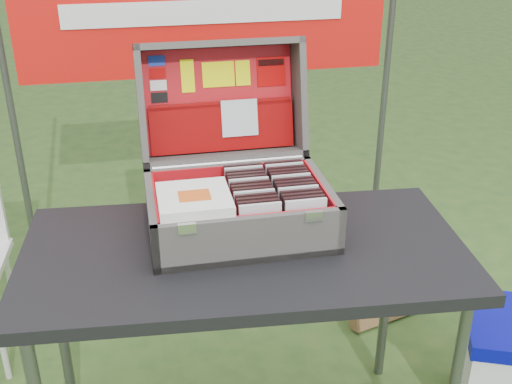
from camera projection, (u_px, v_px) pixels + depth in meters
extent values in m
cube|color=black|center=(244.00, 253.00, 1.91)|extent=(1.36, 0.76, 0.04)
cylinder|color=#59595B|center=(62.00, 332.00, 2.23)|extent=(0.04, 0.04, 0.78)
cylinder|color=#59595B|center=(387.00, 292.00, 2.44)|extent=(0.04, 0.04, 0.78)
cube|color=#5D5956|center=(239.00, 228.00, 1.99)|extent=(0.55, 0.39, 0.02)
cube|color=#5D5956|center=(251.00, 240.00, 1.80)|extent=(0.55, 0.02, 0.15)
cube|color=#5D5956|center=(229.00, 184.00, 2.12)|extent=(0.55, 0.02, 0.15)
cube|color=#5D5956|center=(152.00, 218.00, 1.91)|extent=(0.02, 0.39, 0.15)
cube|color=#5D5956|center=(322.00, 202.00, 2.01)|extent=(0.02, 0.39, 0.15)
cube|color=red|center=(239.00, 224.00, 1.98)|extent=(0.51, 0.35, 0.01)
cube|color=silver|center=(187.00, 229.00, 1.73)|extent=(0.05, 0.01, 0.03)
cube|color=silver|center=(314.00, 216.00, 1.79)|extent=(0.05, 0.01, 0.03)
cylinder|color=silver|center=(228.00, 163.00, 2.10)|extent=(0.50, 0.02, 0.02)
cube|color=#5D5956|center=(219.00, 100.00, 2.19)|extent=(0.55, 0.12, 0.39)
cube|color=#5D5956|center=(218.00, 43.00, 2.09)|extent=(0.55, 0.15, 0.06)
cube|color=#5D5956|center=(225.00, 156.00, 2.17)|extent=(0.55, 0.15, 0.06)
cube|color=#5D5956|center=(141.00, 106.00, 2.08)|extent=(0.02, 0.24, 0.42)
cube|color=#5D5956|center=(299.00, 96.00, 2.18)|extent=(0.02, 0.24, 0.42)
cube|color=red|center=(220.00, 100.00, 2.18)|extent=(0.50, 0.09, 0.34)
cube|color=red|center=(250.00, 235.00, 1.80)|extent=(0.51, 0.01, 0.13)
cube|color=red|center=(230.00, 183.00, 2.11)|extent=(0.51, 0.01, 0.13)
cube|color=red|center=(156.00, 215.00, 1.91)|extent=(0.01, 0.35, 0.13)
cube|color=red|center=(318.00, 200.00, 2.00)|extent=(0.01, 0.35, 0.13)
cube|color=#7C0304|center=(222.00, 127.00, 2.18)|extent=(0.49, 0.07, 0.16)
cube|color=#7C0304|center=(221.00, 104.00, 2.15)|extent=(0.48, 0.02, 0.02)
cube|color=silver|center=(240.00, 118.00, 2.16)|extent=(0.12, 0.04, 0.12)
cube|color=#1933B2|center=(157.00, 61.00, 2.10)|extent=(0.05, 0.01, 0.03)
cube|color=#AF0000|center=(157.00, 73.00, 2.11)|extent=(0.05, 0.01, 0.03)
cube|color=white|center=(158.00, 85.00, 2.12)|extent=(0.05, 0.01, 0.03)
cube|color=black|center=(159.00, 98.00, 2.13)|extent=(0.05, 0.01, 0.03)
cube|color=#EFF201|center=(188.00, 76.00, 2.13)|extent=(0.04, 0.03, 0.11)
cube|color=#EFF201|center=(218.00, 74.00, 2.15)|extent=(0.11, 0.02, 0.08)
cube|color=#EFF201|center=(243.00, 73.00, 2.17)|extent=(0.05, 0.02, 0.08)
cube|color=#AF0000|center=(271.00, 71.00, 2.18)|extent=(0.10, 0.03, 0.10)
cube|color=black|center=(271.00, 63.00, 2.18)|extent=(0.09, 0.01, 0.02)
cube|color=silver|center=(260.00, 226.00, 1.82)|extent=(0.12, 0.01, 0.14)
cube|color=black|center=(259.00, 222.00, 1.84)|extent=(0.12, 0.01, 0.14)
cube|color=black|center=(257.00, 219.00, 1.86)|extent=(0.12, 0.01, 0.14)
cube|color=black|center=(256.00, 215.00, 1.88)|extent=(0.12, 0.01, 0.14)
cube|color=silver|center=(254.00, 212.00, 1.90)|extent=(0.12, 0.01, 0.14)
cube|color=black|center=(253.00, 208.00, 1.92)|extent=(0.12, 0.01, 0.14)
cube|color=black|center=(251.00, 205.00, 1.94)|extent=(0.12, 0.01, 0.14)
cube|color=black|center=(250.00, 202.00, 1.96)|extent=(0.12, 0.01, 0.14)
cube|color=silver|center=(249.00, 199.00, 1.98)|extent=(0.12, 0.01, 0.14)
cube|color=black|center=(247.00, 196.00, 2.00)|extent=(0.12, 0.01, 0.14)
cube|color=black|center=(246.00, 193.00, 2.01)|extent=(0.12, 0.01, 0.14)
cube|color=black|center=(245.00, 190.00, 2.03)|extent=(0.12, 0.01, 0.14)
cube|color=silver|center=(244.00, 187.00, 2.05)|extent=(0.12, 0.01, 0.14)
cube|color=black|center=(242.00, 184.00, 2.07)|extent=(0.12, 0.01, 0.14)
cube|color=silver|center=(305.00, 221.00, 1.85)|extent=(0.12, 0.01, 0.14)
cube|color=black|center=(303.00, 218.00, 1.87)|extent=(0.12, 0.01, 0.14)
cube|color=black|center=(301.00, 214.00, 1.89)|extent=(0.12, 0.01, 0.14)
cube|color=black|center=(300.00, 211.00, 1.90)|extent=(0.12, 0.01, 0.14)
cube|color=silver|center=(298.00, 208.00, 1.92)|extent=(0.12, 0.01, 0.14)
cube|color=black|center=(296.00, 204.00, 1.94)|extent=(0.12, 0.01, 0.14)
cube|color=black|center=(294.00, 201.00, 1.96)|extent=(0.12, 0.01, 0.14)
cube|color=black|center=(292.00, 198.00, 1.98)|extent=(0.12, 0.01, 0.14)
cube|color=silver|center=(291.00, 195.00, 2.00)|extent=(0.12, 0.01, 0.14)
cube|color=black|center=(289.00, 192.00, 2.02)|extent=(0.12, 0.01, 0.14)
cube|color=black|center=(287.00, 189.00, 2.04)|extent=(0.12, 0.01, 0.14)
cube|color=black|center=(286.00, 186.00, 2.06)|extent=(0.12, 0.01, 0.14)
cube|color=silver|center=(284.00, 183.00, 2.08)|extent=(0.12, 0.01, 0.14)
cube|color=black|center=(282.00, 181.00, 2.10)|extent=(0.12, 0.01, 0.14)
cube|color=white|center=(194.00, 203.00, 1.84)|extent=(0.21, 0.21, 0.00)
cube|color=white|center=(194.00, 201.00, 1.83)|extent=(0.21, 0.21, 0.00)
cube|color=white|center=(194.00, 200.00, 1.83)|extent=(0.21, 0.21, 0.00)
cube|color=white|center=(194.00, 198.00, 1.83)|extent=(0.21, 0.21, 0.00)
cube|color=white|center=(194.00, 197.00, 1.83)|extent=(0.21, 0.21, 0.00)
cube|color=white|center=(194.00, 195.00, 1.83)|extent=(0.21, 0.21, 0.01)
cube|color=#D85919|center=(194.00, 195.00, 1.81)|extent=(0.09, 0.07, 0.00)
cylinder|color=silver|center=(0.00, 334.00, 2.49)|extent=(0.02, 0.02, 0.43)
cylinder|color=silver|center=(11.00, 287.00, 2.78)|extent=(0.02, 0.02, 0.43)
cube|color=olive|center=(384.00, 278.00, 2.87)|extent=(0.41, 0.26, 0.40)
cylinder|color=#59595B|center=(14.00, 124.00, 2.78)|extent=(0.03, 0.03, 1.70)
cylinder|color=#59595B|center=(384.00, 100.00, 3.08)|extent=(0.03, 0.03, 1.70)
cube|color=red|center=(205.00, 11.00, 2.72)|extent=(1.60, 0.02, 0.55)
cube|color=white|center=(206.00, 12.00, 2.71)|extent=(1.20, 0.00, 0.10)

